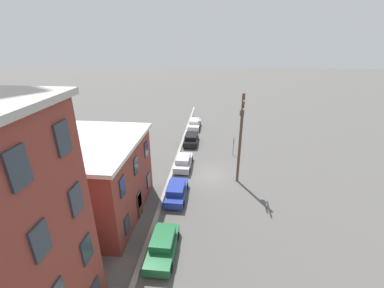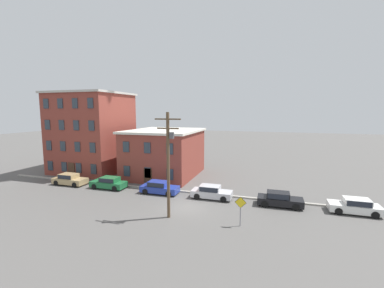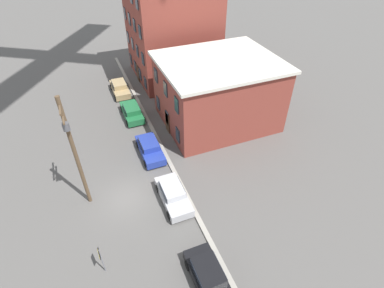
# 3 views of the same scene
# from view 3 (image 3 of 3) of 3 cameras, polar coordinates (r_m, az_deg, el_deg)

# --- Properties ---
(ground_plane) EXTENTS (200.00, 200.00, 0.00)m
(ground_plane) POSITION_cam_3_polar(r_m,az_deg,el_deg) (24.93, -12.26, -10.05)
(ground_plane) COLOR #565451
(kerb_strip) EXTENTS (56.00, 0.36, 0.16)m
(kerb_strip) POSITION_cam_3_polar(r_m,az_deg,el_deg) (25.48, -2.37, -7.27)
(kerb_strip) COLOR #9E998E
(kerb_strip) RESTS_ON ground_plane
(apartment_corner) EXTENTS (10.68, 10.21, 12.41)m
(apartment_corner) POSITION_cam_3_polar(r_m,az_deg,el_deg) (40.17, -3.88, 21.09)
(apartment_corner) COLOR brown
(apartment_corner) RESTS_ON ground_plane
(apartment_midblock) EXTENTS (9.77, 11.45, 6.80)m
(apartment_midblock) POSITION_cam_3_polar(r_m,az_deg,el_deg) (31.12, 4.91, 9.85)
(apartment_midblock) COLOR brown
(apartment_midblock) RESTS_ON ground_plane
(car_tan) EXTENTS (4.40, 1.92, 1.43)m
(car_tan) POSITION_cam_3_polar(r_m,az_deg,el_deg) (38.52, -13.61, 10.42)
(car_tan) COLOR tan
(car_tan) RESTS_ON ground_plane
(car_green) EXTENTS (4.40, 1.92, 1.43)m
(car_green) POSITION_cam_3_polar(r_m,az_deg,el_deg) (33.47, -11.38, 6.13)
(car_green) COLOR #1E6638
(car_green) RESTS_ON ground_plane
(car_blue) EXTENTS (4.40, 1.92, 1.43)m
(car_blue) POSITION_cam_3_polar(r_m,az_deg,el_deg) (28.04, -8.05, -0.70)
(car_blue) COLOR #233899
(car_blue) RESTS_ON ground_plane
(car_silver) EXTENTS (4.40, 1.92, 1.43)m
(car_silver) POSITION_cam_3_polar(r_m,az_deg,el_deg) (23.72, -3.63, -9.47)
(car_silver) COLOR #B7B7BC
(car_silver) RESTS_ON ground_plane
(car_black) EXTENTS (4.40, 1.92, 1.43)m
(car_black) POSITION_cam_3_polar(r_m,az_deg,el_deg) (19.91, 3.24, -23.91)
(car_black) COLOR black
(car_black) RESTS_ON ground_plane
(caution_sign) EXTENTS (0.98, 0.08, 2.54)m
(caution_sign) POSITION_cam_3_polar(r_m,az_deg,el_deg) (20.22, -17.05, -19.80)
(caution_sign) COLOR slate
(caution_sign) RESTS_ON ground_plane
(utility_pole) EXTENTS (2.40, 0.44, 9.45)m
(utility_pole) POSITION_cam_3_polar(r_m,az_deg,el_deg) (21.99, -21.57, -1.02)
(utility_pole) COLOR brown
(utility_pole) RESTS_ON ground_plane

